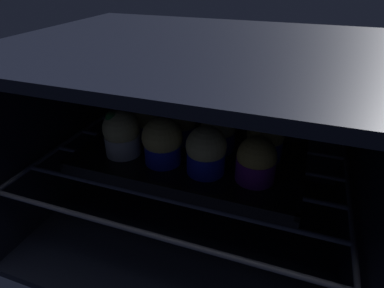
% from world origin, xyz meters
% --- Properties ---
extents(oven_cavity, '(0.59, 0.47, 0.37)m').
position_xyz_m(oven_cavity, '(0.00, 0.26, 0.17)').
color(oven_cavity, black).
rests_on(oven_cavity, ground).
extents(oven_rack, '(0.55, 0.42, 0.01)m').
position_xyz_m(oven_rack, '(0.00, 0.22, 0.14)').
color(oven_rack, '#444756').
rests_on(oven_rack, oven_cavity).
extents(baking_tray, '(0.40, 0.24, 0.02)m').
position_xyz_m(baking_tray, '(0.00, 0.22, 0.15)').
color(baking_tray, black).
rests_on(baking_tray, oven_rack).
extents(muffin_row0_col0, '(0.07, 0.07, 0.09)m').
position_xyz_m(muffin_row0_col0, '(-0.12, 0.19, 0.19)').
color(muffin_row0_col0, silver).
rests_on(muffin_row0_col0, baking_tray).
extents(muffin_row0_col1, '(0.07, 0.07, 0.08)m').
position_xyz_m(muffin_row0_col1, '(-0.04, 0.18, 0.19)').
color(muffin_row0_col1, '#1928B7').
rests_on(muffin_row0_col1, baking_tray).
extents(muffin_row0_col2, '(0.07, 0.07, 0.08)m').
position_xyz_m(muffin_row0_col2, '(0.04, 0.18, 0.19)').
color(muffin_row0_col2, '#1928B7').
rests_on(muffin_row0_col2, baking_tray).
extents(muffin_row0_col3, '(0.06, 0.06, 0.08)m').
position_xyz_m(muffin_row0_col3, '(0.12, 0.19, 0.19)').
color(muffin_row0_col3, '#7A238C').
rests_on(muffin_row0_col3, baking_tray).
extents(muffin_row1_col0, '(0.07, 0.07, 0.08)m').
position_xyz_m(muffin_row1_col0, '(-0.12, 0.26, 0.19)').
color(muffin_row1_col0, '#1928B7').
rests_on(muffin_row1_col0, baking_tray).
extents(muffin_row1_col1, '(0.07, 0.07, 0.08)m').
position_xyz_m(muffin_row1_col1, '(-0.04, 0.27, 0.19)').
color(muffin_row1_col1, '#1928B7').
rests_on(muffin_row1_col1, baking_tray).
extents(muffin_row1_col2, '(0.06, 0.06, 0.08)m').
position_xyz_m(muffin_row1_col2, '(0.04, 0.26, 0.19)').
color(muffin_row1_col2, '#1928B7').
rests_on(muffin_row1_col2, baking_tray).
extents(muffin_row1_col3, '(0.07, 0.07, 0.08)m').
position_xyz_m(muffin_row1_col3, '(0.12, 0.26, 0.19)').
color(muffin_row1_col3, '#1928B7').
rests_on(muffin_row1_col3, baking_tray).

